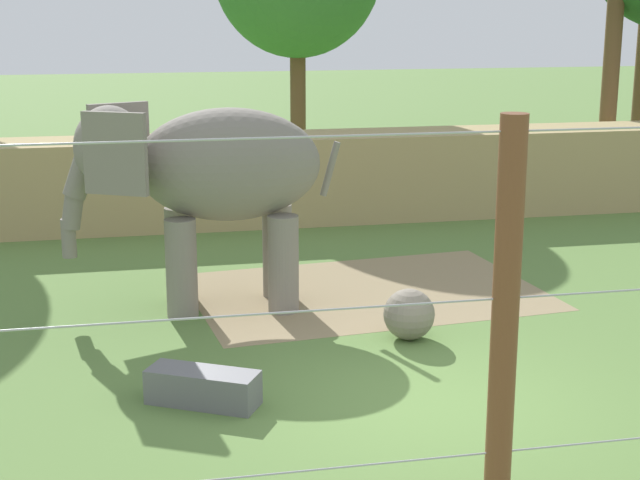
{
  "coord_description": "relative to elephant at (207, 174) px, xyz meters",
  "views": [
    {
      "loc": [
        -3.56,
        -10.75,
        4.88
      ],
      "look_at": [
        -0.69,
        3.05,
        1.4
      ],
      "focal_mm": 54.05,
      "sensor_mm": 36.0,
      "label": 1
    }
  ],
  "objects": [
    {
      "name": "ground_plane",
      "position": [
        2.23,
        -4.49,
        -2.21
      ],
      "size": [
        120.0,
        120.0,
        0.0
      ],
      "primitive_type": "plane",
      "color": "#5B7F3D"
    },
    {
      "name": "dirt_patch",
      "position": [
        2.72,
        0.28,
        -2.21
      ],
      "size": [
        6.31,
        4.68,
        0.01
      ],
      "primitive_type": "cube",
      "rotation": [
        0.0,
        0.0,
        0.1
      ],
      "color": "#937F5B",
      "rests_on": "ground"
    },
    {
      "name": "embankment_wall",
      "position": [
        2.23,
        6.16,
        -1.23
      ],
      "size": [
        36.0,
        1.8,
        1.97
      ],
      "primitive_type": "cube",
      "color": "tan",
      "rests_on": "ground"
    },
    {
      "name": "elephant",
      "position": [
        0.0,
        0.0,
        0.0
      ],
      "size": [
        4.51,
        1.9,
        3.34
      ],
      "color": "gray",
      "rests_on": "ground"
    },
    {
      "name": "enrichment_ball",
      "position": [
        2.74,
        -2.19,
        -1.83
      ],
      "size": [
        0.77,
        0.77,
        0.77
      ],
      "primitive_type": "sphere",
      "color": "gray",
      "rests_on": "ground"
    },
    {
      "name": "cable_fence",
      "position": [
        2.18,
        -7.33,
        -0.24
      ],
      "size": [
        10.81,
        0.25,
        3.94
      ],
      "color": "brown",
      "rests_on": "ground"
    },
    {
      "name": "feed_trough",
      "position": [
        -0.48,
        -3.98,
        -1.99
      ],
      "size": [
        1.47,
        1.12,
        0.44
      ],
      "color": "slate",
      "rests_on": "ground"
    }
  ]
}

